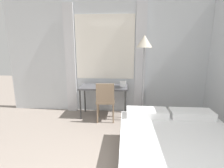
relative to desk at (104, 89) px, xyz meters
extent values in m
cube|color=silver|center=(0.25, 0.35, 0.69)|extent=(5.33, 0.05, 2.70)
cube|color=white|center=(0.00, 0.32, 0.94)|extent=(1.40, 0.01, 1.50)
cube|color=silver|center=(-0.84, 0.28, 0.64)|extent=(0.24, 0.06, 2.60)
cube|color=silver|center=(0.84, 0.28, 0.64)|extent=(0.24, 0.06, 2.60)
cube|color=#4C4C51|center=(0.00, 0.00, 0.05)|extent=(1.09, 0.53, 0.04)
cylinder|color=#333333|center=(-0.51, -0.23, -0.32)|extent=(0.04, 0.04, 0.69)
cylinder|color=#333333|center=(0.51, -0.23, -0.32)|extent=(0.04, 0.04, 0.69)
cylinder|color=#333333|center=(-0.51, 0.23, -0.32)|extent=(0.04, 0.04, 0.69)
cylinder|color=#333333|center=(0.51, 0.23, -0.32)|extent=(0.04, 0.04, 0.69)
cube|color=#8C7259|center=(0.07, -0.23, -0.20)|extent=(0.43, 0.43, 0.05)
cube|color=#8C7259|center=(0.08, -0.41, 0.02)|extent=(0.38, 0.06, 0.40)
cylinder|color=#8C7259|center=(-0.09, -0.41, -0.44)|extent=(0.03, 0.03, 0.43)
cylinder|color=#8C7259|center=(0.25, -0.38, -0.44)|extent=(0.03, 0.03, 0.43)
cylinder|color=#8C7259|center=(-0.12, -0.07, -0.44)|extent=(0.03, 0.03, 0.43)
cylinder|color=#8C7259|center=(0.22, -0.04, -0.44)|extent=(0.03, 0.03, 0.43)
cube|color=slate|center=(1.23, -1.85, -0.53)|extent=(1.63, 1.91, 0.26)
cube|color=white|center=(1.23, -1.85, -0.29)|extent=(1.59, 1.87, 0.23)
cube|color=white|center=(0.87, -1.09, -0.11)|extent=(0.68, 0.32, 0.12)
cube|color=white|center=(1.60, -1.09, -0.11)|extent=(0.68, 0.32, 0.12)
cylinder|color=#4C4C51|center=(0.88, -0.11, -0.64)|extent=(0.29, 0.29, 0.03)
cylinder|color=gray|center=(0.88, -0.11, 0.16)|extent=(0.02, 0.02, 1.58)
cone|color=beige|center=(0.88, -0.11, 1.08)|extent=(0.33, 0.33, 0.25)
cube|color=white|center=(0.45, 0.01, 0.12)|extent=(0.13, 0.16, 0.10)
cube|color=white|center=(0.45, 0.01, 0.18)|extent=(0.15, 0.05, 0.02)
cube|color=#4C4238|center=(0.05, 0.01, 0.08)|extent=(0.29, 0.18, 0.02)
cube|color=white|center=(0.05, 0.01, 0.08)|extent=(0.27, 0.17, 0.01)
camera|label=1|loc=(0.48, -3.89, 1.03)|focal=28.00mm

